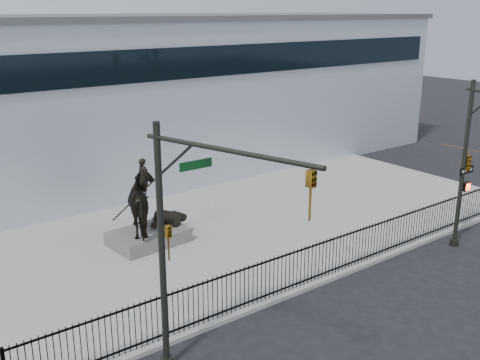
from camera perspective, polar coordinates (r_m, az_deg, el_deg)
ground at (r=20.42m, az=10.49°, el=-11.48°), size 120.00×120.00×0.00m
plaza at (r=25.11m, az=-1.33°, el=-5.39°), size 30.00×12.00×0.15m
building at (r=34.99m, az=-14.07°, el=8.06°), size 44.00×14.00×9.00m
picket_fence at (r=20.77m, az=8.08°, el=-8.05°), size 22.10×0.10×1.50m
statue_plinth at (r=24.07m, az=-9.27°, el=-5.71°), size 3.21×2.33×0.57m
equestrian_statue at (r=23.57m, az=-9.32°, el=-2.34°), size 3.91×2.57×3.32m
traffic_signal_left at (r=14.27m, az=-5.51°, el=-6.23°), size 1.52×4.84×7.00m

